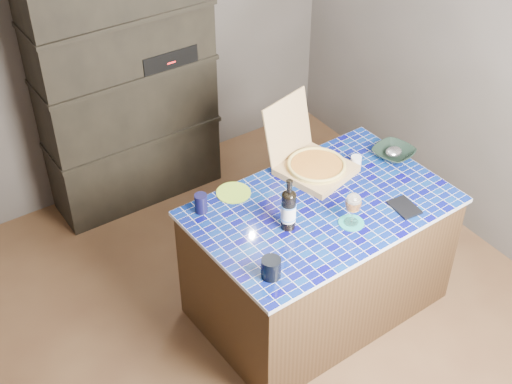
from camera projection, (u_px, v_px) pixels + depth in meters
room at (250, 153)px, 3.63m from camera, size 3.50×3.50×3.50m
shelving_unit at (127, 87)px, 4.85m from camera, size 1.20×0.41×1.80m
kitchen_island at (319, 257)px, 4.26m from camera, size 1.50×0.99×0.80m
pizza_box at (313, 163)px, 4.23m from camera, size 0.48×0.54×0.41m
mead_bottle at (289, 209)px, 3.79m from camera, size 0.08×0.08×0.32m
teal_trivet at (351, 223)px, 3.89m from camera, size 0.14×0.14×0.01m
wine_glass at (353, 203)px, 3.80m from camera, size 0.09×0.09×0.20m
tumbler at (271, 268)px, 3.54m from camera, size 0.10×0.10×0.11m
dvd_case at (404, 207)px, 3.99m from camera, size 0.14×0.19×0.01m
bowl at (394, 153)px, 4.36m from camera, size 0.29×0.29×0.06m
foil_contents at (394, 152)px, 4.36m from camera, size 0.11×0.09×0.05m
white_jar at (356, 161)px, 4.30m from camera, size 0.07×0.07×0.06m
navy_cup at (201, 203)px, 3.94m from camera, size 0.07×0.07×0.11m
green_trivet at (233, 193)px, 4.10m from camera, size 0.20×0.20×0.01m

